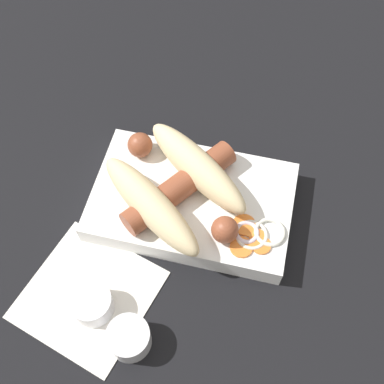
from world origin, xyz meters
TOP-DOWN VIEW (x-y plane):
  - ground_plane at (0.00, 0.00)m, footprint 3.00×3.00m
  - food_tray at (0.00, 0.00)m, footprint 0.25×0.16m
  - bread_roll at (-0.02, -0.00)m, footprint 0.21×0.20m
  - sausage at (-0.02, 0.00)m, footprint 0.16×0.15m
  - pickled_veggies at (0.09, -0.03)m, footprint 0.07×0.07m
  - napkin at (-0.09, -0.14)m, footprint 0.18×0.18m
  - condiment_cup_near at (-0.08, -0.16)m, footprint 0.05×0.05m
  - condiment_cup_far at (-0.03, -0.18)m, footprint 0.05×0.05m

SIDE VIEW (x-z plane):
  - ground_plane at x=0.00m, z-range 0.00..0.00m
  - napkin at x=-0.09m, z-range 0.00..0.00m
  - condiment_cup_near at x=-0.08m, z-range 0.00..0.03m
  - condiment_cup_far at x=-0.03m, z-range 0.00..0.03m
  - food_tray at x=0.00m, z-range 0.00..0.03m
  - pickled_veggies at x=0.09m, z-range 0.03..0.04m
  - sausage at x=-0.02m, z-range 0.03..0.06m
  - bread_roll at x=-0.02m, z-range 0.03..0.08m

